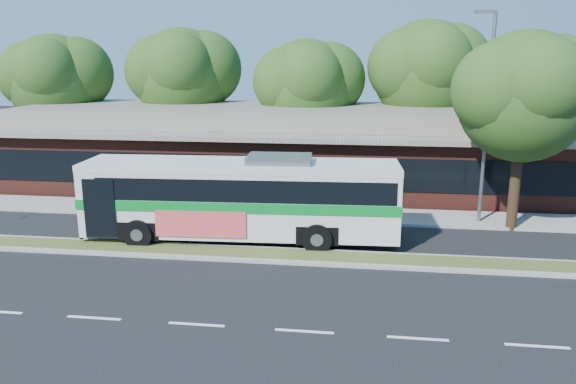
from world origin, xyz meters
name	(u,v)px	position (x,y,z in m)	size (l,w,h in m)	color
ground	(237,261)	(0.00, 0.00, 0.00)	(120.00, 120.00, 0.00)	black
median_strip	(240,253)	(0.00, 0.60, 0.07)	(26.00, 1.10, 0.15)	#464B20
sidewalk	(267,212)	(0.00, 6.40, 0.06)	(44.00, 2.60, 0.12)	gray
plaza_building	(286,147)	(0.00, 12.99, 2.13)	(33.20, 11.20, 4.45)	#54231A
lamp_post	(487,113)	(9.56, 6.00, 4.90)	(0.93, 0.18, 9.07)	slate
tree_bg_a	(62,78)	(-14.58, 15.14, 5.87)	(6.47, 5.80, 8.63)	black
tree_bg_b	(189,74)	(-6.57, 16.14, 6.14)	(6.69, 6.00, 9.00)	black
tree_bg_c	(314,84)	(1.40, 15.13, 5.59)	(6.24, 5.60, 8.26)	black
tree_bg_d	(434,70)	(8.45, 16.15, 6.42)	(6.91, 6.20, 9.37)	black
tree_bg_e	(543,83)	(14.42, 15.14, 5.74)	(6.47, 5.80, 8.50)	black
transit_bus	(242,193)	(-0.27, 2.40, 1.94)	(12.55, 3.34, 3.49)	silver
sidewalk_tree	(533,93)	(11.19, 5.43, 5.76)	(5.93, 5.32, 8.30)	black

